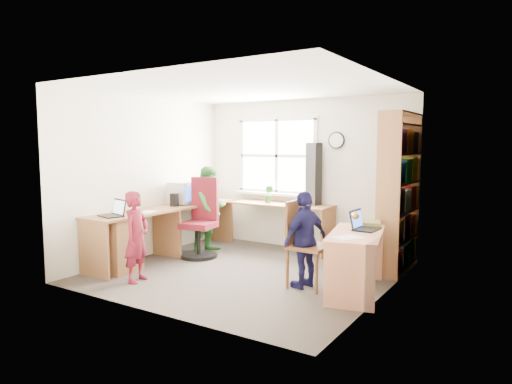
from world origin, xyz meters
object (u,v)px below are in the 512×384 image
l_desk (158,232)px  crt_monitor (182,193)px  person_red (137,237)px  person_green (211,209)px  wooden_chair (304,240)px  person_navy (305,239)px  cd_tower (314,174)px  laptop_left (114,212)px  swivel_chair (201,223)px  potted_plant (269,194)px  bookshelf (399,196)px  right_desk (356,249)px  laptop_right (363,225)px

l_desk → crt_monitor: bearing=106.4°
person_red → person_green: bearing=-7.2°
wooden_chair → person_navy: size_ratio=0.89×
cd_tower → person_red: size_ratio=0.86×
laptop_left → swivel_chair: bearing=86.9°
potted_plant → bookshelf: bearing=-5.6°
l_desk → right_desk: size_ratio=2.26×
cd_tower → person_green: 1.70m
swivel_chair → crt_monitor: 0.63m
laptop_left → person_navy: (2.40, 0.78, -0.23)m
wooden_chair → laptop_right: 0.71m
bookshelf → potted_plant: 2.15m
right_desk → crt_monitor: crt_monitor is taller
person_red → person_navy: size_ratio=0.98×
wooden_chair → person_navy: 0.05m
laptop_right → l_desk: bearing=101.8°
right_desk → swivel_chair: size_ratio=1.10×
crt_monitor → person_green: bearing=24.6°
bookshelf → crt_monitor: bearing=-167.7°
swivel_chair → person_green: (-0.05, 0.30, 0.16)m
cd_tower → person_red: (-1.18, -2.55, -0.67)m
wooden_chair → laptop_right: bearing=27.1°
swivel_chair → laptop_right: swivel_chair is taller
right_desk → person_navy: person_navy is taller
right_desk → swivel_chair: (-2.58, 0.40, 0.01)m
l_desk → person_green: size_ratio=2.19×
laptop_left → person_green: (0.34, 1.60, -0.13)m
potted_plant → person_red: (-0.44, -2.43, -0.33)m
person_green → cd_tower: bearing=-57.2°
swivel_chair → bookshelf: bearing=4.8°
swivel_chair → crt_monitor: bearing=156.7°
right_desk → laptop_left: bearing=-176.9°
laptop_right → person_green: person_green is taller
laptop_right → potted_plant: 2.33m
crt_monitor → laptop_left: size_ratio=0.98×
crt_monitor → person_red: size_ratio=0.33×
swivel_chair → potted_plant: swivel_chair is taller
swivel_chair → potted_plant: 1.22m
swivel_chair → person_red: bearing=-95.5°
bookshelf → wooden_chair: 1.56m
right_desk → laptop_left: laptop_left is taller
laptop_left → cd_tower: bearing=68.7°
laptop_right → cd_tower: size_ratio=0.36×
crt_monitor → cd_tower: (1.79, 1.03, 0.31)m
l_desk → cd_tower: 2.51m
wooden_chair → person_navy: (0.03, -0.03, 0.02)m
swivel_chair → person_green: size_ratio=0.88×
right_desk → person_green: person_green is taller
laptop_right → person_green: 2.68m
wooden_chair → laptop_left: (-2.36, -0.81, 0.25)m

